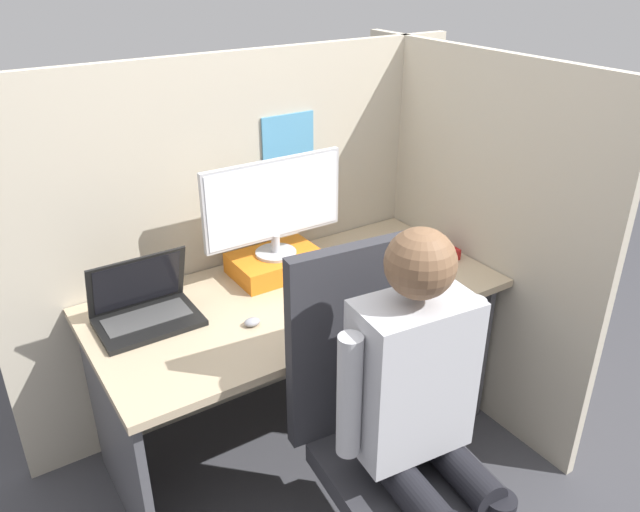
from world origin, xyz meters
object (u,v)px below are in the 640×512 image
object	(u,v)px
paper_box	(276,263)
laptop	(145,310)
monitor	(274,204)
office_chair	(379,423)
stapler	(445,249)
person	(424,407)
carrot_toy	(320,323)

from	to	relation	value
paper_box	laptop	bearing A→B (deg)	-173.08
paper_box	laptop	world-z (taller)	laptop
monitor	office_chair	bearing A→B (deg)	-96.28
stapler	person	xyz separation A→B (m)	(-0.77, -0.73, 0.00)
paper_box	monitor	world-z (taller)	monitor
person	laptop	bearing A→B (deg)	118.73
monitor	carrot_toy	world-z (taller)	monitor
monitor	stapler	size ratio (longest dim) A/B	4.00
office_chair	person	bearing A→B (deg)	-84.12
carrot_toy	person	distance (m)	0.53
laptop	carrot_toy	xyz separation A→B (m)	(0.50, -0.38, -0.02)
stapler	office_chair	world-z (taller)	office_chair
stapler	carrot_toy	xyz separation A→B (m)	(-0.78, -0.20, 0.00)
monitor	carrot_toy	size ratio (longest dim) A/B	5.17
stapler	carrot_toy	size ratio (longest dim) A/B	1.29
paper_box	office_chair	distance (m)	0.84
paper_box	carrot_toy	xyz separation A→B (m)	(-0.08, -0.45, -0.02)
monitor	carrot_toy	xyz separation A→B (m)	(-0.08, -0.45, -0.28)
laptop	carrot_toy	world-z (taller)	laptop
monitor	person	xyz separation A→B (m)	(-0.07, -0.99, -0.28)
monitor	office_chair	xyz separation A→B (m)	(-0.09, -0.82, -0.46)
monitor	laptop	world-z (taller)	monitor
laptop	person	size ratio (longest dim) A/B	0.27
monitor	stapler	distance (m)	0.80
laptop	carrot_toy	distance (m)	0.63
paper_box	monitor	xyz separation A→B (m)	(0.00, 0.00, 0.26)
carrot_toy	person	world-z (taller)	person
laptop	monitor	bearing A→B (deg)	7.21
laptop	stapler	size ratio (longest dim) A/B	2.36
person	office_chair	bearing A→B (deg)	95.88
stapler	office_chair	bearing A→B (deg)	-144.76
person	carrot_toy	bearing A→B (deg)	90.65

